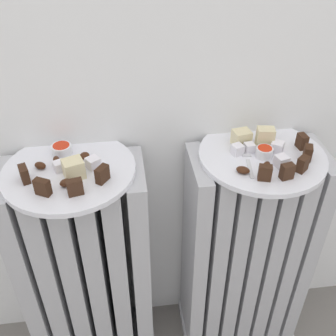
{
  "coord_description": "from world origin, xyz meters",
  "views": [
    {
      "loc": [
        -0.09,
        -0.43,
        1.19
      ],
      "look_at": [
        0.0,
        0.28,
        0.65
      ],
      "focal_mm": 42.95,
      "sensor_mm": 36.0,
      "label": 1
    }
  ],
  "objects": [
    {
      "name": "plate_right",
      "position": [
        0.22,
        0.28,
        0.67
      ],
      "size": [
        0.29,
        0.29,
        0.01
      ],
      "primitive_type": "cylinder",
      "color": "white",
      "rests_on": "radiator_right"
    },
    {
      "name": "medjool_date_left_1",
      "position": [
        -0.24,
        0.3,
        0.68
      ],
      "size": [
        0.02,
        0.03,
        0.02
      ],
      "primitive_type": "ellipsoid",
      "rotation": [
        0.0,
        0.0,
        1.71
      ],
      "color": "#3D1E0F",
      "rests_on": "plate_left"
    },
    {
      "name": "dark_cake_slice_left_2",
      "position": [
        -0.2,
        0.19,
        0.69
      ],
      "size": [
        0.03,
        0.02,
        0.03
      ],
      "primitive_type": "cube",
      "rotation": [
        0.0,
        0.0,
        0.22
      ],
      "color": "#382114",
      "rests_on": "plate_left"
    },
    {
      "name": "fork",
      "position": [
        0.17,
        0.25,
        0.68
      ],
      "size": [
        0.03,
        0.1,
        0.0
      ],
      "color": "silver",
      "rests_on": "plate_right"
    },
    {
      "name": "plate_left",
      "position": [
        -0.22,
        0.28,
        0.67
      ],
      "size": [
        0.29,
        0.29,
        0.01
      ],
      "primitive_type": "cylinder",
      "color": "white",
      "rests_on": "radiator_left"
    },
    {
      "name": "marble_cake_slice_right_1",
      "position": [
        0.18,
        0.32,
        0.69
      ],
      "size": [
        0.04,
        0.04,
        0.04
      ],
      "primitive_type": "cube",
      "rotation": [
        0.0,
        0.0,
        0.17
      ],
      "color": "beige",
      "rests_on": "plate_right"
    },
    {
      "name": "medjool_date_right_1",
      "position": [
        0.15,
        0.22,
        0.68
      ],
      "size": [
        0.03,
        0.03,
        0.02
      ],
      "primitive_type": "ellipsoid",
      "rotation": [
        0.0,
        0.0,
        2.63
      ],
      "color": "#3D1E0F",
      "rests_on": "plate_right"
    },
    {
      "name": "turkish_delight_right_0",
      "position": [
        0.25,
        0.28,
        0.69
      ],
      "size": [
        0.04,
        0.04,
        0.03
      ],
      "primitive_type": "cube",
      "rotation": [
        0.0,
        0.0,
        0.96
      ],
      "color": "white",
      "rests_on": "plate_right"
    },
    {
      "name": "dark_cake_slice_right_1",
      "position": [
        0.24,
        0.19,
        0.69
      ],
      "size": [
        0.03,
        0.02,
        0.03
      ],
      "primitive_type": "cube",
      "rotation": [
        0.0,
        0.0,
        0.21
      ],
      "color": "#382114",
      "rests_on": "plate_right"
    },
    {
      "name": "dark_cake_slice_left_1",
      "position": [
        -0.26,
        0.2,
        0.69
      ],
      "size": [
        0.03,
        0.03,
        0.03
      ],
      "primitive_type": "cube",
      "rotation": [
        0.0,
        0.0,
        -0.49
      ],
      "color": "#382114",
      "rests_on": "plate_left"
    },
    {
      "name": "turkish_delight_right_3",
      "position": [
        0.24,
        0.23,
        0.69
      ],
      "size": [
        0.03,
        0.03,
        0.03
      ],
      "primitive_type": "cube",
      "rotation": [
        0.0,
        0.0,
        0.28
      ],
      "color": "white",
      "rests_on": "plate_right"
    },
    {
      "name": "jam_bowl_right",
      "position": [
        0.21,
        0.27,
        0.69
      ],
      "size": [
        0.04,
        0.04,
        0.02
      ],
      "color": "white",
      "rests_on": "plate_right"
    },
    {
      "name": "turkish_delight_left_0",
      "position": [
        -0.16,
        0.27,
        0.69
      ],
      "size": [
        0.04,
        0.04,
        0.03
      ],
      "primitive_type": "cube",
      "rotation": [
        0.0,
        0.0,
        0.6
      ],
      "color": "white",
      "rests_on": "plate_left"
    },
    {
      "name": "marble_cake_slice_right_0",
      "position": [
        0.23,
        0.31,
        0.7
      ],
      "size": [
        0.04,
        0.03,
        0.05
      ],
      "primitive_type": "cube",
      "rotation": [
        0.0,
        0.0,
        -0.17
      ],
      "color": "beige",
      "rests_on": "plate_right"
    },
    {
      "name": "dark_cake_slice_right_3",
      "position": [
        0.3,
        0.24,
        0.69
      ],
      "size": [
        0.03,
        0.03,
        0.03
      ],
      "primitive_type": "cube",
      "rotation": [
        0.0,
        0.0,
        1.19
      ],
      "color": "#382114",
      "rests_on": "plate_right"
    },
    {
      "name": "radiator_right",
      "position": [
        0.22,
        0.28,
        0.33
      ],
      "size": [
        0.34,
        0.17,
        0.66
      ],
      "color": "#B2B2B7",
      "rests_on": "ground_plane"
    },
    {
      "name": "medjool_date_left_2",
      "position": [
        -0.22,
        0.22,
        0.68
      ],
      "size": [
        0.03,
        0.03,
        0.02
      ],
      "primitive_type": "ellipsoid",
      "rotation": [
        0.0,
        0.0,
        0.29
      ],
      "color": "#3D1E0F",
      "rests_on": "plate_left"
    },
    {
      "name": "turkish_delight_right_1",
      "position": [
        0.16,
        0.29,
        0.69
      ],
      "size": [
        0.03,
        0.03,
        0.02
      ],
      "primitive_type": "cube",
      "rotation": [
        0.0,
        0.0,
        0.34
      ],
      "color": "white",
      "rests_on": "plate_right"
    },
    {
      "name": "dark_cake_slice_right_0",
      "position": [
        0.19,
        0.19,
        0.69
      ],
      "size": [
        0.03,
        0.02,
        0.03
      ],
      "primitive_type": "cube",
      "rotation": [
        0.0,
        0.0,
        -0.29
      ],
      "color": "#382114",
      "rests_on": "plate_right"
    },
    {
      "name": "dark_cake_slice_right_4",
      "position": [
        0.31,
        0.29,
        0.69
      ],
      "size": [
        0.02,
        0.03,
        0.03
      ],
      "primitive_type": "cube",
      "rotation": [
        0.0,
        0.0,
        1.69
      ],
      "color": "#382114",
      "rests_on": "plate_right"
    },
    {
      "name": "radiator_left",
      "position": [
        -0.22,
        0.28,
        0.33
      ],
      "size": [
        0.34,
        0.17,
        0.66
      ],
      "color": "#B2B2B7",
      "rests_on": "ground_plane"
    },
    {
      "name": "dark_cake_slice_left_3",
      "position": [
        -0.14,
        0.23,
        0.69
      ],
      "size": [
        0.03,
        0.03,
        0.03
      ],
      "primitive_type": "cube",
      "rotation": [
        0.0,
        0.0,
        0.94
      ],
      "color": "#382114",
      "rests_on": "plate_left"
    },
    {
      "name": "turkish_delight_left_1",
      "position": [
        -0.21,
        0.29,
        0.68
      ],
      "size": [
        0.03,
        0.03,
        0.02
      ],
      "primitive_type": "cube",
      "rotation": [
        0.0,
        0.0,
        0.97
      ],
      "color": "white",
      "rests_on": "plate_left"
    },
    {
      "name": "dark_cake_slice_right_2",
      "position": [
        0.28,
        0.21,
        0.69
      ],
      "size": [
        0.03,
        0.03,
        0.03
      ],
      "primitive_type": "cube",
      "rotation": [
        0.0,
        0.0,
        0.7
      ],
      "color": "#382114",
      "rests_on": "plate_right"
    },
    {
      "name": "medjool_date_right_2",
      "position": [
        0.25,
        0.35,
        0.68
      ],
      "size": [
        0.03,
        0.03,
        0.02
      ],
      "primitive_type": "ellipsoid",
      "rotation": [
        0.0,
        0.0,
        2.24
      ],
      "color": "#3D1E0F",
      "rests_on": "plate_right"
    },
    {
      "name": "turkish_delight_right_2",
      "position": [
        0.19,
        0.29,
        0.68
      ],
      "size": [
        0.02,
        0.02,
        0.02
      ],
      "primitive_type": "cube",
      "rotation": [
        0.0,
        0.0,
        0.13
      ],
      "color": "white",
      "rests_on": "plate_right"
    },
    {
      "name": "medjool_date_left_0",
      "position": [
        -0.27,
        0.29,
        0.68
      ],
      "size": [
        0.03,
        0.03,
        0.02
      ],
      "primitive_type": "ellipsoid",
      "rotation": [
        0.0,
        0.0,
        2.58
      ],
      "color": "#3D1E0F",
      "rests_on": "plate_left"
    },
    {
      "name": "marble_cake_slice_left_0",
      "position": [
        -0.2,
        0.25,
        0.69
      ],
      "size": [
        0.05,
        0.05,
        0.04
      ],
      "primitive_type": "cube",
      "rotation": [
        0.0,
        0.0,
        0.33
      ],
      "color": "beige",
      "rests_on": "plate_left"
    },
    {
      "name": "jam_bowl_left",
      "position": [
        -0.23,
        0.34,
        0.69
      ],
      "size": [
        0.05,
        0.05,
        0.02
      ],
      "color": "white",
      "rests_on": "plate_left"
    },
    {
      "name": "medjool_date_right_0",
      "position": [
        0.21,
        0.22,
        0.68
      ],
      "size": [
        0.03,
        0.03,
        0.02
      ],
      "primitive_type": "ellipsoid",
      "rotation": [
        0.0,
        0.0,
        0.85
      ],
      "color": "#3D1E0F",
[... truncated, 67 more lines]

